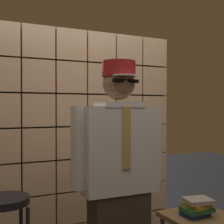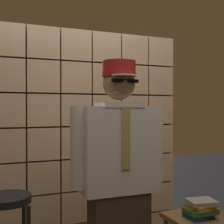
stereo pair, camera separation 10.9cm
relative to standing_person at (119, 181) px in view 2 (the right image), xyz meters
The scene contains 5 objects.
glass_block_wall 0.96m from the standing_person, 82.92° to the left, with size 1.87×0.10×2.18m.
standing_person is the anchor object (origin of this frame).
bar_stool 0.84m from the standing_person, 154.44° to the left, with size 0.34×0.34×0.79m.
book_stack 0.80m from the standing_person, ahead, with size 0.25×0.23×0.15m.
coffee_mug 0.99m from the standing_person, ahead, with size 0.13×0.08×0.09m.
Camera 2 is at (-0.98, -1.63, 1.40)m, focal length 49.86 mm.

